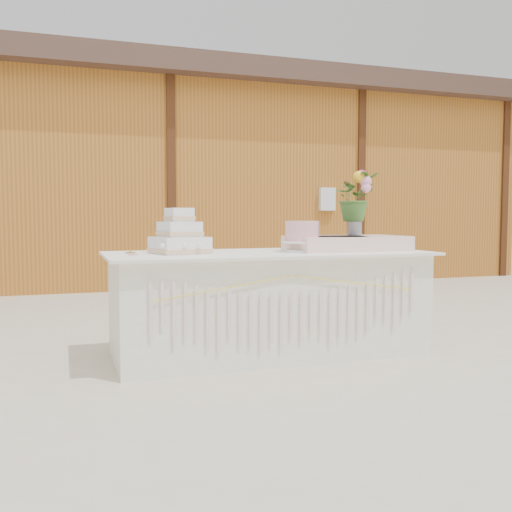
% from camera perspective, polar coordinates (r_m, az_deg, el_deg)
% --- Properties ---
extents(ground, '(80.00, 80.00, 0.00)m').
position_cam_1_polar(ground, '(4.38, 1.28, -9.69)').
color(ground, beige).
rests_on(ground, ground).
extents(barn, '(12.60, 4.60, 3.30)m').
position_cam_1_polar(barn, '(10.12, -10.59, 7.55)').
color(barn, '#AB6524').
rests_on(barn, ground).
extents(cake_table, '(2.40, 1.00, 0.77)m').
position_cam_1_polar(cake_table, '(4.30, 1.31, -4.69)').
color(cake_table, white).
rests_on(cake_table, ground).
extents(wedding_cake, '(0.44, 0.44, 0.33)m').
position_cam_1_polar(wedding_cake, '(4.13, -7.65, 1.79)').
color(wedding_cake, white).
rests_on(wedding_cake, cake_table).
extents(pink_cake_stand, '(0.32, 0.32, 0.23)m').
position_cam_1_polar(pink_cake_stand, '(4.28, 4.64, 2.14)').
color(pink_cake_stand, white).
rests_on(pink_cake_stand, cake_table).
extents(satin_runner, '(0.90, 0.52, 0.11)m').
position_cam_1_polar(satin_runner, '(4.52, 9.03, 1.28)').
color(satin_runner, beige).
rests_on(satin_runner, cake_table).
extents(flower_vase, '(0.12, 0.12, 0.16)m').
position_cam_1_polar(flower_vase, '(4.63, 9.81, 3.04)').
color(flower_vase, '#A2A2A7').
rests_on(flower_vase, satin_runner).
extents(bouquet, '(0.38, 0.34, 0.39)m').
position_cam_1_polar(bouquet, '(4.64, 9.85, 6.43)').
color(bouquet, '#406D2B').
rests_on(bouquet, flower_vase).
extents(loose_flowers, '(0.20, 0.38, 0.02)m').
position_cam_1_polar(loose_flowers, '(4.04, -12.75, 0.24)').
color(loose_flowers, pink).
rests_on(loose_flowers, cake_table).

